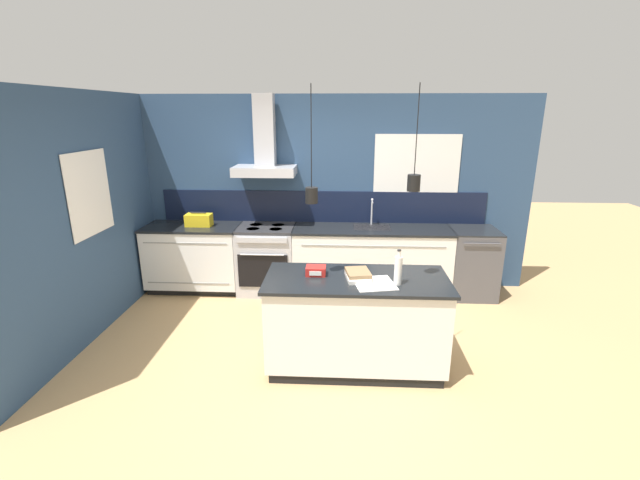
{
  "coord_description": "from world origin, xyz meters",
  "views": [
    {
      "loc": [
        0.27,
        -3.76,
        2.38
      ],
      "look_at": [
        0.04,
        0.65,
        1.05
      ],
      "focal_mm": 24.0,
      "sensor_mm": 36.0,
      "label": 1
    }
  ],
  "objects_px": {
    "bottle_on_island": "(398,270)",
    "red_supply_box": "(316,271)",
    "oven_range": "(267,259)",
    "book_stack": "(358,275)",
    "yellow_toolbox": "(199,220)",
    "dishwasher": "(472,263)"
  },
  "relations": [
    {
      "from": "book_stack",
      "to": "yellow_toolbox",
      "type": "distance_m",
      "value": 2.72
    },
    {
      "from": "red_supply_box",
      "to": "oven_range",
      "type": "bearing_deg",
      "value": 114.43
    },
    {
      "from": "dishwasher",
      "to": "book_stack",
      "type": "distance_m",
      "value": 2.43
    },
    {
      "from": "red_supply_box",
      "to": "dishwasher",
      "type": "bearing_deg",
      "value": 40.88
    },
    {
      "from": "oven_range",
      "to": "book_stack",
      "type": "xyz_separation_m",
      "value": [
        1.16,
        -1.77,
        0.49
      ]
    },
    {
      "from": "book_stack",
      "to": "oven_range",
      "type": "bearing_deg",
      "value": 123.25
    },
    {
      "from": "oven_range",
      "to": "yellow_toolbox",
      "type": "relative_size",
      "value": 2.68
    },
    {
      "from": "book_stack",
      "to": "dishwasher",
      "type": "bearing_deg",
      "value": 48.43
    },
    {
      "from": "dishwasher",
      "to": "yellow_toolbox",
      "type": "bearing_deg",
      "value": 180.0
    },
    {
      "from": "bottle_on_island",
      "to": "red_supply_box",
      "type": "height_order",
      "value": "bottle_on_island"
    },
    {
      "from": "red_supply_box",
      "to": "yellow_toolbox",
      "type": "relative_size",
      "value": 0.54
    },
    {
      "from": "bottle_on_island",
      "to": "red_supply_box",
      "type": "xyz_separation_m",
      "value": [
        -0.74,
        0.19,
        -0.1
      ]
    },
    {
      "from": "dishwasher",
      "to": "book_stack",
      "type": "bearing_deg",
      "value": -131.57
    },
    {
      "from": "bottle_on_island",
      "to": "red_supply_box",
      "type": "distance_m",
      "value": 0.77
    },
    {
      "from": "yellow_toolbox",
      "to": "red_supply_box",
      "type": "bearing_deg",
      "value": -45.59
    },
    {
      "from": "bottle_on_island",
      "to": "dishwasher",
      "type": "bearing_deg",
      "value": 57.03
    },
    {
      "from": "dishwasher",
      "to": "red_supply_box",
      "type": "distance_m",
      "value": 2.65
    },
    {
      "from": "red_supply_box",
      "to": "yellow_toolbox",
      "type": "xyz_separation_m",
      "value": [
        -1.67,
        1.7,
        0.04
      ]
    },
    {
      "from": "dishwasher",
      "to": "yellow_toolbox",
      "type": "relative_size",
      "value": 2.68
    },
    {
      "from": "dishwasher",
      "to": "book_stack",
      "type": "height_order",
      "value": "book_stack"
    },
    {
      "from": "dishwasher",
      "to": "oven_range",
      "type": "bearing_deg",
      "value": -179.91
    },
    {
      "from": "oven_range",
      "to": "red_supply_box",
      "type": "xyz_separation_m",
      "value": [
        0.77,
        -1.7,
        0.5
      ]
    }
  ]
}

